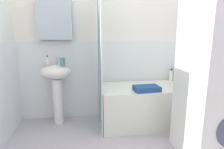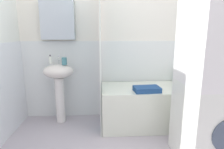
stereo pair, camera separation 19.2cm
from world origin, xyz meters
The scene contains 12 objects.
wall_back_tiled centered at (-0.06, 1.26, 1.14)m, with size 3.60×0.18×2.40m.
sink centered at (-0.96, 1.03, 0.64)m, with size 0.44×0.34×0.88m.
faucet centered at (-0.96, 1.11, 0.94)m, with size 0.03×0.12×0.12m.
soap_dispenser centered at (-1.08, 1.10, 0.94)m, with size 0.05×0.05×0.13m.
toothbrush_cup centered at (-0.86, 1.00, 0.93)m, with size 0.07×0.07×0.11m, color teal.
bathtub centered at (0.38, 0.88, 0.28)m, with size 1.44×0.69×0.56m, color silver.
shower_curtain centered at (-0.35, 0.88, 1.00)m, with size 0.01×0.69×2.00m.
body_wash_bottle centered at (1.00, 1.12, 0.65)m, with size 0.05×0.05×0.18m.
lotion_bottle centered at (0.89, 1.15, 0.68)m, with size 0.04×0.04×0.24m.
conditioner_bottle centered at (0.80, 1.13, 0.66)m, with size 0.05×0.05×0.20m.
towel_folded centered at (0.26, 0.67, 0.60)m, with size 0.33×0.21×0.06m, color navy.
washer_dryer_stack centered at (0.75, 0.02, 0.83)m, with size 0.59×0.63×1.66m.
Camera 1 is at (-0.52, -1.69, 1.31)m, focal length 30.58 mm.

